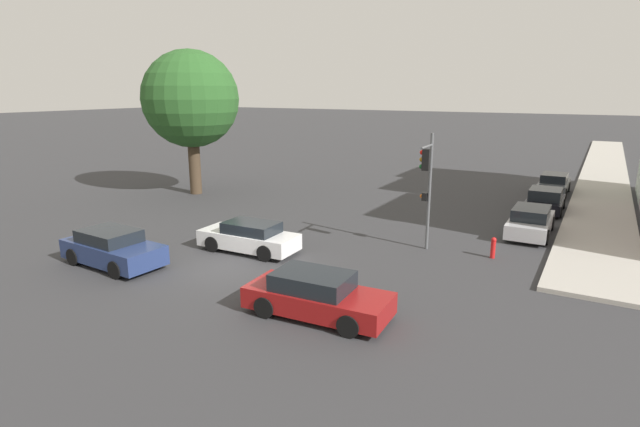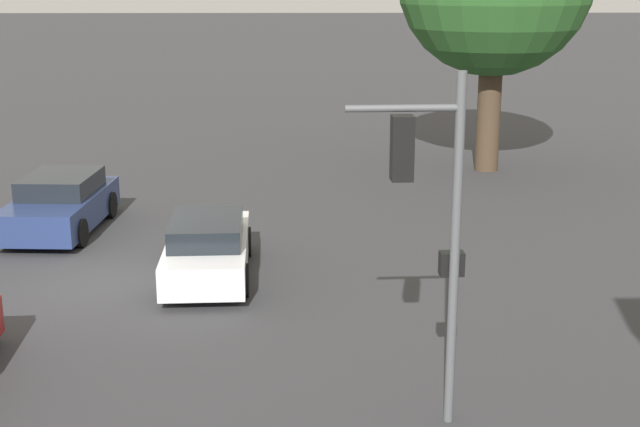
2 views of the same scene
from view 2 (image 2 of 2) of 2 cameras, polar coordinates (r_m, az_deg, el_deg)
ground_plane at (r=19.88m, az=-13.30°, el=-4.33°), size 300.00×300.00×0.00m
traffic_signal at (r=12.56m, az=7.04°, el=0.60°), size 0.60×1.75×5.19m
crossing_car_1 at (r=24.04m, az=-16.26°, el=0.58°), size 4.57×2.24×1.47m
crossing_car_2 at (r=19.72m, az=-7.20°, el=-2.18°), size 4.54×1.97×1.35m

